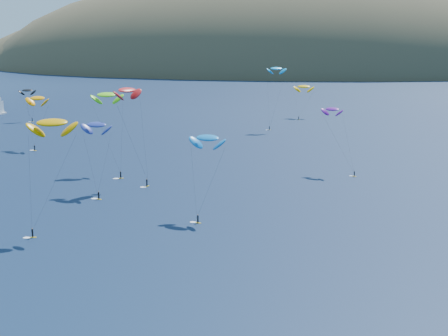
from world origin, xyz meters
TOP-DOWN VIEW (x-y plane):
  - island at (39.40, 562.36)m, footprint 730.00×300.00m
  - sailboat at (-111.87, 221.71)m, footprint 7.80×6.75m
  - kitesurfer_1 at (-60.32, 144.63)m, footprint 10.48×11.26m
  - kitesurfer_2 at (-20.48, 57.26)m, footprint 10.92×11.17m
  - kitesurfer_3 at (-25.31, 113.64)m, footprint 12.60×16.04m
  - kitesurfer_4 at (23.30, 194.04)m, footprint 8.46×7.23m
  - kitesurfer_5 at (10.83, 71.40)m, footprint 9.49×11.54m
  - kitesurfer_6 at (42.09, 119.20)m, footprint 10.87×10.86m
  - kitesurfer_9 at (-14.82, 97.85)m, footprint 10.64×9.66m
  - kitesurfer_10 at (-20.96, 88.66)m, footprint 9.43×12.24m
  - kitesurfer_11 at (35.52, 229.62)m, footprint 9.62×13.42m
  - kitesurfer_12 at (-89.99, 204.19)m, footprint 8.02×7.48m

SIDE VIEW (x-z plane):
  - island at x=39.40m, z-range -115.74..94.26m
  - sailboat at x=-111.87m, z-range -3.84..5.55m
  - kitesurfer_12 at x=-89.99m, z-range 5.86..21.74m
  - kitesurfer_11 at x=35.52m, z-range 5.90..22.84m
  - kitesurfer_1 at x=-60.32m, z-range 7.46..27.78m
  - kitesurfer_10 at x=-20.96m, z-range 7.65..27.90m
  - kitesurfer_5 at x=10.83m, z-range 7.78..28.28m
  - kitesurfer_6 at x=42.09m, z-range 8.37..28.89m
  - kitesurfer_3 at x=-25.31m, z-range 10.05..35.44m
  - kitesurfer_2 at x=-20.48m, z-range 10.22..36.34m
  - kitesurfer_4 at x=23.30m, z-range 11.50..38.97m
  - kitesurfer_9 at x=-14.82m, z-range 11.68..40.16m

